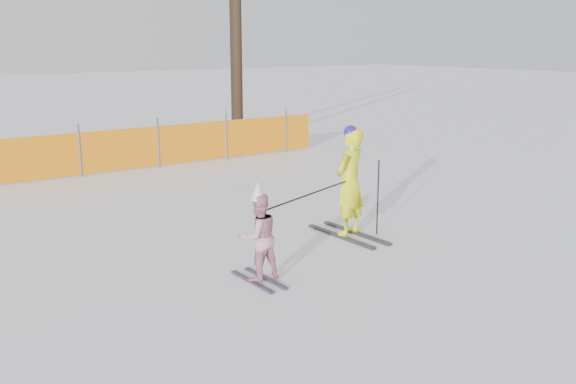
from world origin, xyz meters
name	(u,v)px	position (x,y,z in m)	size (l,w,h in m)	color
ground	(309,267)	(0.00, 0.00, 0.00)	(120.00, 120.00, 0.00)	white
adult	(350,182)	(1.45, 0.79, 0.91)	(0.74, 1.59, 1.83)	black
child	(258,236)	(-0.88, -0.04, 0.62)	(0.59, 0.96, 1.36)	black
ski_poles	(336,196)	(0.87, 0.46, 0.83)	(2.68, 0.77, 1.25)	black
safety_fence	(7,161)	(-2.11, 8.13, 0.56)	(16.85, 0.06, 1.25)	#595960
tree_trunks	(236,43)	(5.57, 10.88, 3.07)	(1.32, 2.20, 6.25)	#312115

